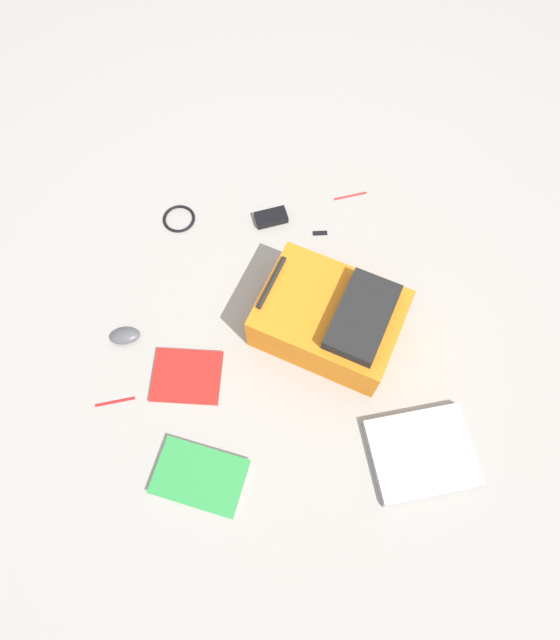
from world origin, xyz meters
name	(u,v)px	position (x,y,z in m)	size (l,w,h in m)	color
ground_plane	(292,332)	(0.00, 0.00, 0.00)	(3.99, 3.99, 0.00)	gray
backpack	(331,319)	(-0.01, 0.13, 0.10)	(0.49, 0.55, 0.23)	orange
laptop	(422,453)	(0.41, 0.41, 0.02)	(0.32, 0.37, 0.03)	#929296
book_blue	(187,377)	(0.17, -0.35, 0.01)	(0.20, 0.24, 0.02)	silver
book_comic	(200,477)	(0.49, -0.29, 0.01)	(0.25, 0.32, 0.02)	silver
computer_mouse	(125,336)	(0.03, -0.58, 0.02)	(0.06, 0.10, 0.04)	#4C4C51
cable_coil	(179,219)	(-0.46, -0.43, 0.01)	(0.12, 0.12, 0.01)	black
power_brick	(271,218)	(-0.46, -0.08, 0.02)	(0.06, 0.12, 0.03)	black
pen_black	(350,195)	(-0.58, 0.23, 0.00)	(0.01, 0.01, 0.13)	red
pen_blue	(115,401)	(0.26, -0.58, 0.00)	(0.01, 0.01, 0.13)	red
usb_stick	(320,233)	(-0.40, 0.10, 0.00)	(0.02, 0.05, 0.01)	black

